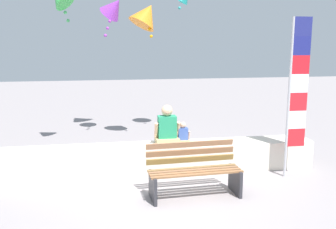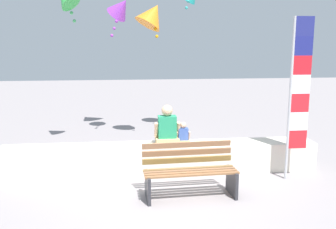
# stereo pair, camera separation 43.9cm
# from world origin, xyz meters

# --- Properties ---
(ground_plane) EXTENTS (40.00, 40.00, 0.00)m
(ground_plane) POSITION_xyz_m (0.00, 0.00, 0.00)
(ground_plane) COLOR gray
(seawall_ledge) EXTENTS (6.26, 0.64, 0.57)m
(seawall_ledge) POSITION_xyz_m (0.00, 0.96, 0.29)
(seawall_ledge) COLOR silver
(seawall_ledge) RESTS_ON ground
(park_bench) EXTENTS (1.59, 0.69, 0.88)m
(park_bench) POSITION_xyz_m (0.38, -0.29, 0.41)
(park_bench) COLOR #8C5E3B
(park_bench) RESTS_ON ground
(person_adult) EXTENTS (0.51, 0.38, 0.79)m
(person_adult) POSITION_xyz_m (0.13, 1.00, 0.88)
(person_adult) COLOR tan
(person_adult) RESTS_ON seawall_ledge
(person_child) EXTENTS (0.28, 0.21, 0.43)m
(person_child) POSITION_xyz_m (0.46, 1.00, 0.74)
(person_child) COLOR tan
(person_child) RESTS_ON seawall_ledge
(flag_banner) EXTENTS (0.39, 0.05, 3.03)m
(flag_banner) POSITION_xyz_m (2.46, 0.31, 1.71)
(flag_banner) COLOR #B7B7BC
(flag_banner) RESTS_ON ground
(kite_orange) EXTENTS (1.07, 0.94, 1.01)m
(kite_orange) POSITION_xyz_m (0.04, 3.63, 3.25)
(kite_orange) COLOR orange
(kite_purple) EXTENTS (0.93, 0.90, 1.13)m
(kite_purple) POSITION_xyz_m (-0.75, 4.00, 3.45)
(kite_purple) COLOR purple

